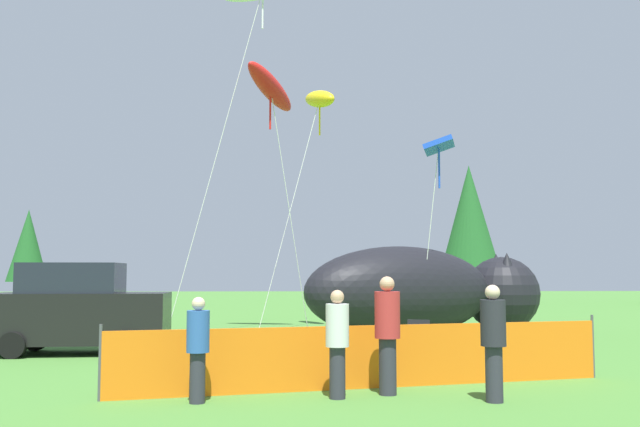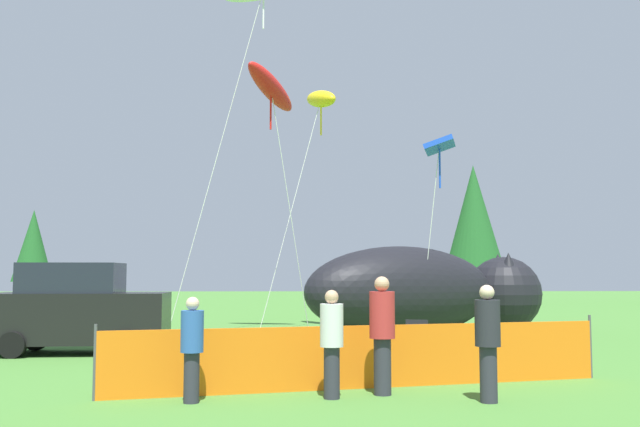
{
  "view_description": "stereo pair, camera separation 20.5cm",
  "coord_description": "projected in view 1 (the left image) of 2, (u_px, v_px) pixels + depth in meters",
  "views": [
    {
      "loc": [
        0.32,
        -16.78,
        1.97
      ],
      "look_at": [
        1.09,
        3.31,
        3.65
      ],
      "focal_mm": 40.0,
      "sensor_mm": 36.0,
      "label": 1
    },
    {
      "loc": [
        0.52,
        -16.78,
        1.97
      ],
      "look_at": [
        1.09,
        3.31,
        3.65
      ],
      "focal_mm": 40.0,
      "sensor_mm": 36.0,
      "label": 2
    }
  ],
  "objects": [
    {
      "name": "horizon_tree_mid",
      "position": [
        28.0,
        246.0,
        44.86
      ],
      "size": [
        2.5,
        2.5,
        5.97
      ],
      "color": "brown",
      "rests_on": "ground"
    },
    {
      "name": "kite_blue_box",
      "position": [
        439.0,
        149.0,
        21.54
      ],
      "size": [
        1.23,
        1.11,
        6.07
      ],
      "color": "silver",
      "rests_on": "ground"
    },
    {
      "name": "spectator_in_green_shirt",
      "position": [
        198.0,
        345.0,
        10.84
      ],
      "size": [
        0.35,
        0.35,
        1.6
      ],
      "color": "#2D2D38",
      "rests_on": "ground"
    },
    {
      "name": "spectator_in_black_shirt",
      "position": [
        387.0,
        330.0,
        11.59
      ],
      "size": [
        0.42,
        0.42,
        1.91
      ],
      "color": "#2D2D38",
      "rests_on": "ground"
    },
    {
      "name": "inflatable_cat",
      "position": [
        424.0,
        295.0,
        22.41
      ],
      "size": [
        8.62,
        6.05,
        2.79
      ],
      "rotation": [
        0.0,
        0.0,
        0.49
      ],
      "color": "black",
      "rests_on": "ground"
    },
    {
      "name": "folding_chair",
      "position": [
        418.0,
        338.0,
        15.64
      ],
      "size": [
        0.65,
        0.65,
        0.93
      ],
      "rotation": [
        0.0,
        0.0,
        -1.87
      ],
      "color": "black",
      "rests_on": "ground"
    },
    {
      "name": "spectator_in_blue_shirt",
      "position": [
        337.0,
        339.0,
        11.23
      ],
      "size": [
        0.37,
        0.37,
        1.7
      ],
      "color": "#2D2D38",
      "rests_on": "ground"
    },
    {
      "name": "kite_yellow_hero",
      "position": [
        319.0,
        100.0,
        25.13
      ],
      "size": [
        2.84,
        2.44,
        8.65
      ],
      "color": "silver",
      "rests_on": "ground"
    },
    {
      "name": "spectator_in_white_shirt",
      "position": [
        493.0,
        338.0,
        10.92
      ],
      "size": [
        0.39,
        0.39,
        1.78
      ],
      "color": "#2D2D38",
      "rests_on": "ground"
    },
    {
      "name": "parked_car",
      "position": [
        79.0,
        310.0,
        17.41
      ],
      "size": [
        4.27,
        2.1,
        2.21
      ],
      "rotation": [
        0.0,
        0.0,
        0.05
      ],
      "color": "black",
      "rests_on": "ground"
    },
    {
      "name": "horizon_tree_west",
      "position": [
        470.0,
        218.0,
        45.72
      ],
      "size": [
        3.73,
        3.73,
        8.9
      ],
      "color": "brown",
      "rests_on": "ground"
    },
    {
      "name": "kite_red_lizard",
      "position": [
        270.0,
        88.0,
        21.78
      ],
      "size": [
        2.07,
        2.83,
        8.36
      ],
      "color": "silver",
      "rests_on": "ground"
    },
    {
      "name": "safety_fence",
      "position": [
        371.0,
        357.0,
        12.21
      ],
      "size": [
        8.7,
        2.2,
        1.17
      ],
      "rotation": [
        0.0,
        0.0,
        0.24
      ],
      "color": "orange",
      "rests_on": "ground"
    },
    {
      "name": "ground_plane",
      "position": [
        279.0,
        358.0,
        16.53
      ],
      "size": [
        120.0,
        120.0,
        0.0
      ],
      "primitive_type": "plane",
      "color": "#477F33"
    }
  ]
}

